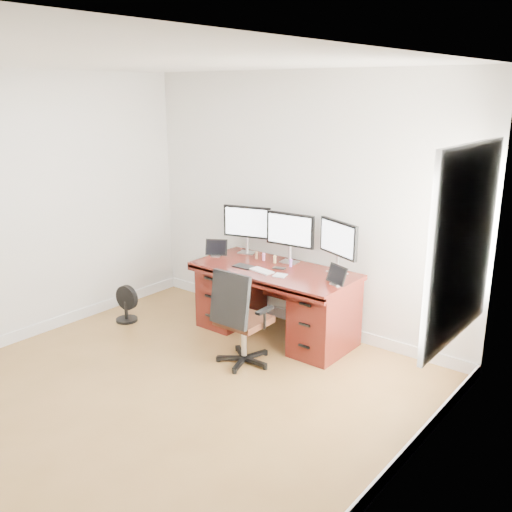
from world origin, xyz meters
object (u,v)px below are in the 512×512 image
Objects in this scene: office_chair at (241,334)px; keyboard at (262,271)px; monitor_center at (290,231)px; floor_fan at (126,304)px; desk at (276,299)px.

office_chair is 0.72m from keyboard.
office_chair is 1.25m from monitor_center.
office_chair reaches higher than floor_fan.
monitor_center is at bearing 89.96° from desk.
desk is at bearing 19.28° from floor_fan.
floor_fan is (-1.54, -0.74, -0.20)m from desk.
monitor_center reaches higher than keyboard.
office_chair is (0.14, -0.73, -0.09)m from desk.
floor_fan is (-1.68, -0.01, -0.11)m from office_chair.
office_chair is at bearing -6.21° from floor_fan.
monitor_center is 0.54m from keyboard.
office_chair is 3.64× the size of keyboard.
monitor_center is 2.13× the size of keyboard.
desk is at bearing -95.66° from monitor_center.
office_chair is at bearing -79.08° from desk.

